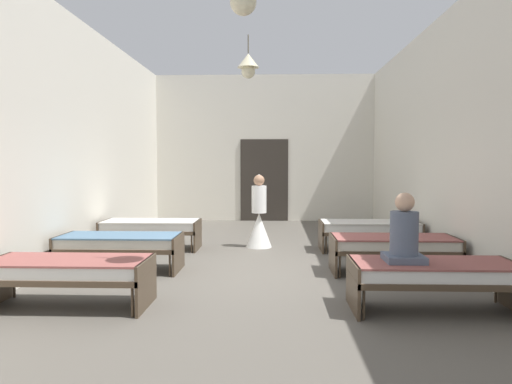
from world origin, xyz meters
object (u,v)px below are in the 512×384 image
(bed_right_row_0, at_px, (434,273))
(bed_left_row_2, at_px, (151,227))
(bed_right_row_1, at_px, (393,245))
(bed_right_row_2, at_px, (369,228))
(bed_left_row_1, at_px, (120,243))
(patient_seated_primary, at_px, (404,236))
(bed_left_row_0, at_px, (69,270))
(nurse_near_aisle, at_px, (259,221))

(bed_right_row_0, bearing_deg, bed_left_row_2, 138.46)
(bed_right_row_1, bearing_deg, bed_right_row_2, 90.00)
(bed_right_row_0, distance_m, bed_left_row_2, 5.73)
(bed_left_row_1, xyz_separation_m, bed_left_row_2, (0.00, 1.90, 0.00))
(bed_right_row_2, bearing_deg, bed_left_row_2, 180.00)
(bed_left_row_1, distance_m, bed_right_row_1, 4.29)
(bed_left_row_2, distance_m, bed_right_row_2, 4.29)
(bed_left_row_2, relative_size, patient_seated_primary, 2.38)
(bed_left_row_0, distance_m, nurse_near_aisle, 4.63)
(bed_right_row_0, xyz_separation_m, nurse_near_aisle, (-2.16, 4.11, 0.09))
(nurse_near_aisle, bearing_deg, bed_left_row_1, -158.51)
(bed_left_row_1, height_order, bed_right_row_1, same)
(bed_left_row_1, distance_m, bed_left_row_2, 1.90)
(bed_right_row_2, bearing_deg, bed_right_row_1, -90.00)
(bed_right_row_0, bearing_deg, nurse_near_aisle, 117.67)
(bed_right_row_0, relative_size, bed_right_row_1, 1.00)
(bed_left_row_1, bearing_deg, bed_right_row_2, 23.90)
(bed_right_row_2, bearing_deg, bed_left_row_0, -138.46)
(bed_right_row_1, bearing_deg, nurse_near_aisle, 134.28)
(bed_left_row_2, bearing_deg, patient_seated_primary, -43.93)
(bed_right_row_1, distance_m, bed_right_row_2, 1.90)
(patient_seated_primary, bearing_deg, bed_left_row_0, -179.92)
(bed_left_row_1, bearing_deg, bed_right_row_0, -23.90)
(bed_left_row_1, relative_size, nurse_near_aisle, 1.28)
(bed_right_row_0, bearing_deg, bed_right_row_2, 90.00)
(bed_left_row_2, xyz_separation_m, nurse_near_aisle, (2.13, 0.31, 0.09))
(bed_left_row_2, bearing_deg, nurse_near_aisle, 8.29)
(bed_right_row_0, relative_size, bed_left_row_1, 1.00)
(bed_right_row_1, xyz_separation_m, nurse_near_aisle, (-2.16, 2.21, 0.09))
(nurse_near_aisle, xyz_separation_m, patient_seated_primary, (1.81, -4.11, 0.34))
(bed_left_row_0, distance_m, bed_right_row_0, 4.29)
(bed_right_row_1, xyz_separation_m, bed_left_row_2, (-4.29, 1.90, 0.00))
(bed_left_row_1, bearing_deg, nurse_near_aisle, 46.03)
(bed_right_row_2, xyz_separation_m, nurse_near_aisle, (-2.16, 0.31, 0.09))
(bed_left_row_1, height_order, patient_seated_primary, patient_seated_primary)
(bed_left_row_1, xyz_separation_m, bed_right_row_1, (4.29, 0.00, 0.00))
(bed_left_row_0, bearing_deg, nurse_near_aisle, 62.58)
(bed_right_row_1, height_order, nurse_near_aisle, nurse_near_aisle)
(bed_left_row_1, relative_size, patient_seated_primary, 2.38)
(bed_left_row_0, relative_size, nurse_near_aisle, 1.28)
(bed_left_row_2, bearing_deg, bed_left_row_0, -90.00)
(bed_left_row_0, distance_m, bed_right_row_2, 5.73)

